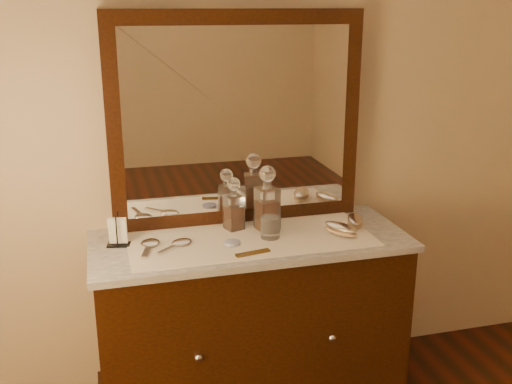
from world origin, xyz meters
TOP-DOWN VIEW (x-y plane):
  - dresser_cabinet at (0.00, 1.96)m, footprint 1.40×0.55m
  - knob_left at (-0.30, 1.67)m, footprint 0.04×0.04m
  - knob_right at (0.30, 1.67)m, footprint 0.04×0.04m
  - marble_top at (0.00, 1.96)m, footprint 1.44×0.59m
  - mirror_frame at (0.00, 2.20)m, footprint 1.20×0.08m
  - mirror_glass at (0.00, 2.17)m, footprint 1.06×0.01m
  - lace_runner at (0.00, 1.94)m, footprint 1.10×0.45m
  - pin_dish at (-0.10, 1.89)m, footprint 0.09×0.09m
  - comb at (-0.04, 1.77)m, footprint 0.16×0.06m
  - napkin_rack at (-0.58, 2.02)m, footprint 0.11×0.08m
  - decanter_left at (-0.05, 2.08)m, footprint 0.10×0.10m
  - decanter_right at (0.10, 2.04)m, footprint 0.11×0.11m
  - brush_near at (0.41, 1.88)m, footprint 0.15×0.20m
  - brush_far at (0.53, 1.97)m, footprint 0.12×0.18m
  - hand_mirror_outer at (-0.45, 1.97)m, footprint 0.11×0.22m
  - hand_mirror_inner at (-0.33, 1.94)m, footprint 0.18×0.17m
  - tumblers at (0.09, 1.93)m, footprint 0.09×0.09m

SIDE VIEW (x-z plane):
  - dresser_cabinet at x=0.00m, z-range 0.00..0.82m
  - knob_left at x=-0.30m, z-range 0.43..0.47m
  - knob_right at x=0.30m, z-range 0.43..0.47m
  - marble_top at x=0.00m, z-range 0.82..0.85m
  - lace_runner at x=0.00m, z-range 0.85..0.85m
  - comb at x=-0.04m, z-range 0.85..0.86m
  - pin_dish at x=-0.10m, z-range 0.85..0.87m
  - hand_mirror_inner at x=-0.33m, z-range 0.85..0.87m
  - hand_mirror_outer at x=-0.45m, z-range 0.85..0.87m
  - brush_far at x=0.53m, z-range 0.85..0.90m
  - brush_near at x=0.41m, z-range 0.85..0.90m
  - tumblers at x=0.09m, z-range 0.85..0.95m
  - napkin_rack at x=-0.58m, z-range 0.84..0.98m
  - decanter_left at x=-0.05m, z-range 0.83..1.08m
  - decanter_right at x=0.10m, z-range 0.82..1.13m
  - mirror_frame at x=0.00m, z-range 0.85..1.85m
  - mirror_glass at x=0.00m, z-range 0.92..1.78m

